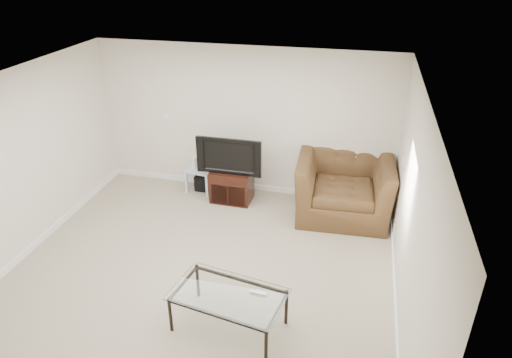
% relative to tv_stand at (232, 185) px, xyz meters
% --- Properties ---
extents(floor, '(5.00, 5.00, 0.00)m').
position_rel_tv_stand_xyz_m(floor, '(0.12, -2.05, -0.28)').
color(floor, tan).
rests_on(floor, ground).
extents(ceiling, '(5.00, 5.00, 0.00)m').
position_rel_tv_stand_xyz_m(ceiling, '(0.12, -2.05, 2.22)').
color(ceiling, white).
rests_on(ceiling, ground).
extents(wall_back, '(5.00, 0.02, 2.50)m').
position_rel_tv_stand_xyz_m(wall_back, '(0.12, 0.45, 0.97)').
color(wall_back, silver).
rests_on(wall_back, ground).
extents(wall_left, '(0.02, 5.00, 2.50)m').
position_rel_tv_stand_xyz_m(wall_left, '(-2.38, -2.05, 0.97)').
color(wall_left, silver).
rests_on(wall_left, ground).
extents(wall_right, '(0.02, 5.00, 2.50)m').
position_rel_tv_stand_xyz_m(wall_right, '(2.62, -2.05, 0.97)').
color(wall_right, silver).
rests_on(wall_right, ground).
extents(plate_back, '(0.12, 0.02, 0.12)m').
position_rel_tv_stand_xyz_m(plate_back, '(-1.28, 0.44, 0.97)').
color(plate_back, white).
rests_on(plate_back, wall_back).
extents(plate_right_switch, '(0.02, 0.09, 0.13)m').
position_rel_tv_stand_xyz_m(plate_right_switch, '(2.61, -0.45, 0.97)').
color(plate_right_switch, white).
rests_on(plate_right_switch, wall_right).
extents(plate_right_outlet, '(0.02, 0.08, 0.12)m').
position_rel_tv_stand_xyz_m(plate_right_outlet, '(2.61, -0.75, 0.02)').
color(plate_right_outlet, white).
rests_on(plate_right_outlet, wall_right).
extents(tv_stand, '(0.68, 0.48, 0.55)m').
position_rel_tv_stand_xyz_m(tv_stand, '(0.00, 0.00, 0.00)').
color(tv_stand, black).
rests_on(tv_stand, floor).
extents(dvd_player, '(0.38, 0.27, 0.05)m').
position_rel_tv_stand_xyz_m(dvd_player, '(-0.00, -0.04, 0.18)').
color(dvd_player, black).
rests_on(dvd_player, tv_stand).
extents(television, '(0.99, 0.20, 0.62)m').
position_rel_tv_stand_xyz_m(television, '(-0.00, -0.03, 0.59)').
color(television, black).
rests_on(television, tv_stand).
extents(side_table, '(0.50, 0.50, 0.43)m').
position_rel_tv_stand_xyz_m(side_table, '(-0.61, 0.23, -0.06)').
color(side_table, '#A5B6C8').
rests_on(side_table, floor).
extents(subwoofer, '(0.28, 0.28, 0.28)m').
position_rel_tv_stand_xyz_m(subwoofer, '(-0.59, 0.24, -0.13)').
color(subwoofer, black).
rests_on(subwoofer, floor).
extents(game_console, '(0.05, 0.14, 0.19)m').
position_rel_tv_stand_xyz_m(game_console, '(-0.72, 0.23, 0.24)').
color(game_console, white).
rests_on(game_console, side_table).
extents(game_case, '(0.05, 0.12, 0.17)m').
position_rel_tv_stand_xyz_m(game_case, '(-0.56, 0.21, 0.23)').
color(game_case, silver).
rests_on(game_case, side_table).
extents(recliner, '(1.51, 1.02, 1.28)m').
position_rel_tv_stand_xyz_m(recliner, '(1.83, 0.00, 0.36)').
color(recliner, '#523D1F').
rests_on(recliner, floor).
extents(coffee_table, '(1.33, 0.90, 0.48)m').
position_rel_tv_stand_xyz_m(coffee_table, '(0.77, -2.79, -0.04)').
color(coffee_table, black).
rests_on(coffee_table, floor).
extents(remote, '(0.20, 0.07, 0.02)m').
position_rel_tv_stand_xyz_m(remote, '(1.09, -2.71, 0.22)').
color(remote, '#B2B2B7').
rests_on(remote, coffee_table).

